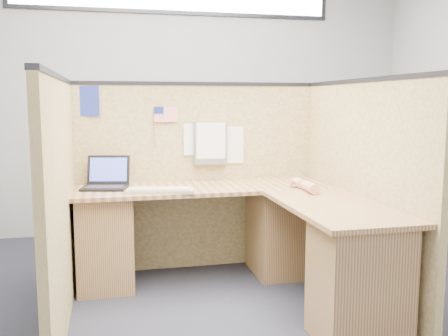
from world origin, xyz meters
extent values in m
plane|color=black|center=(0.00, 0.00, 0.00)|extent=(5.00, 5.00, 0.00)
plane|color=#999C9E|center=(0.00, 2.25, 1.40)|extent=(5.00, 0.00, 5.00)
cube|color=brown|center=(0.00, 1.00, 0.75)|extent=(2.05, 0.05, 1.50)
cube|color=#232328|center=(0.00, 1.00, 1.51)|extent=(2.05, 0.06, 0.03)
cube|color=brown|center=(-1.00, 0.10, 0.75)|extent=(0.05, 1.80, 1.50)
cube|color=#232328|center=(-1.00, 0.10, 1.51)|extent=(0.06, 1.80, 0.03)
cube|color=brown|center=(1.00, 0.10, 0.75)|extent=(0.05, 1.80, 1.50)
cube|color=#232328|center=(1.00, 0.10, 1.51)|extent=(0.06, 1.80, 0.03)
cube|color=brown|center=(0.00, 0.68, 0.71)|extent=(1.95, 0.60, 0.03)
cube|color=brown|center=(0.68, -0.20, 0.71)|extent=(0.60, 1.15, 0.03)
cube|color=brown|center=(-0.75, 0.68, 0.35)|extent=(0.40, 0.50, 0.70)
cube|color=brown|center=(0.60, 0.68, 0.35)|extent=(0.40, 0.50, 0.70)
cube|color=brown|center=(0.68, -0.52, 0.35)|extent=(0.50, 0.40, 0.70)
cube|color=black|center=(-0.74, 0.72, 0.74)|extent=(0.36, 0.30, 0.02)
cube|color=black|center=(-0.74, 0.87, 0.85)|extent=(0.33, 0.13, 0.22)
cube|color=#343E92|center=(-0.74, 0.86, 0.85)|extent=(0.28, 0.11, 0.17)
cube|color=gray|center=(-0.36, 0.49, 0.74)|extent=(0.50, 0.26, 0.02)
cube|color=silver|center=(-0.36, 0.49, 0.76)|extent=(0.45, 0.22, 0.01)
ellipsoid|color=silver|center=(0.67, 0.48, 0.75)|extent=(0.12, 0.10, 0.05)
ellipsoid|color=tan|center=(0.67, 0.47, 0.78)|extent=(0.09, 0.11, 0.05)
cylinder|color=tan|center=(0.68, 0.42, 0.76)|extent=(0.06, 0.05, 0.06)
cylinder|color=tan|center=(0.69, 0.27, 0.76)|extent=(0.10, 0.27, 0.08)
cube|color=navy|center=(-0.85, 0.97, 1.38)|extent=(0.17, 0.03, 0.23)
cylinder|color=olive|center=(-0.35, 0.96, 1.17)|extent=(0.01, 0.01, 0.33)
cube|color=red|center=(-0.25, 0.96, 1.27)|extent=(0.19, 0.00, 0.12)
cube|color=navy|center=(-0.31, 0.95, 1.30)|extent=(0.08, 0.00, 0.06)
cube|color=slate|center=(0.10, 0.94, 1.04)|extent=(0.27, 0.05, 0.35)
cube|color=white|center=(0.10, 0.92, 1.06)|extent=(0.24, 0.01, 0.29)
cube|color=white|center=(-0.01, 0.97, 1.07)|extent=(0.20, 0.02, 0.26)
cube|color=white|center=(0.26, 0.97, 1.02)|extent=(0.24, 0.02, 0.30)
camera|label=1|loc=(-0.69, -3.02, 1.37)|focal=40.00mm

